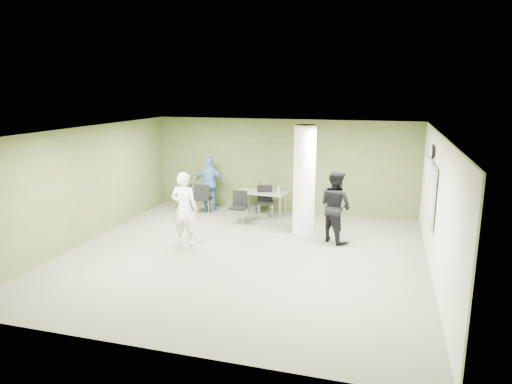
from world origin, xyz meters
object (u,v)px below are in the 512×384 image
(folding_table, at_px, (261,193))
(man_blue, at_px, (210,184))
(woman_white, at_px, (184,209))
(chair_back_left, at_px, (186,195))
(man_black, at_px, (335,206))

(folding_table, height_order, man_blue, man_blue)
(man_blue, bearing_deg, woman_white, 94.62)
(chair_back_left, relative_size, woman_white, 0.50)
(chair_back_left, xyz_separation_m, man_black, (4.68, -1.60, 0.38))
(chair_back_left, bearing_deg, man_black, 145.62)
(chair_back_left, height_order, woman_white, woman_white)
(woman_white, distance_m, man_blue, 3.13)
(chair_back_left, xyz_separation_m, man_blue, (0.69, 0.25, 0.33))
(woman_white, xyz_separation_m, man_blue, (-0.57, 3.08, -0.04))
(woman_white, bearing_deg, man_blue, -81.27)
(folding_table, relative_size, man_black, 0.86)
(chair_back_left, distance_m, man_blue, 0.80)
(woman_white, height_order, man_black, man_black)
(man_black, bearing_deg, man_blue, 13.88)
(man_black, bearing_deg, woman_white, 58.42)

